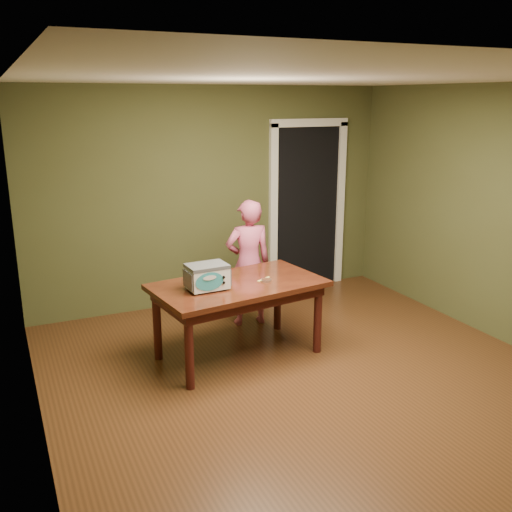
# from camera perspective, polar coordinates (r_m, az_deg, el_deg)

# --- Properties ---
(floor) EXTENTS (5.00, 5.00, 0.00)m
(floor) POSITION_cam_1_polar(r_m,az_deg,el_deg) (5.19, 6.07, -12.75)
(floor) COLOR #512E17
(floor) RESTS_ON ground
(room_shell) EXTENTS (4.52, 5.02, 2.61)m
(room_shell) POSITION_cam_1_polar(r_m,az_deg,el_deg) (4.63, 6.68, 6.20)
(room_shell) COLOR #474D29
(room_shell) RESTS_ON ground
(doorway) EXTENTS (1.10, 0.66, 2.25)m
(doorway) POSITION_cam_1_polar(r_m,az_deg,el_deg) (7.75, 4.02, 5.15)
(doorway) COLOR black
(doorway) RESTS_ON ground
(dining_table) EXTENTS (1.70, 1.10, 0.75)m
(dining_table) POSITION_cam_1_polar(r_m,az_deg,el_deg) (5.47, -1.79, -3.68)
(dining_table) COLOR #35150C
(dining_table) RESTS_ON floor
(toy_oven) EXTENTS (0.40, 0.28, 0.24)m
(toy_oven) POSITION_cam_1_polar(r_m,az_deg,el_deg) (5.23, -4.91, -2.00)
(toy_oven) COLOR #4C4F54
(toy_oven) RESTS_ON dining_table
(baking_pan) EXTENTS (0.10, 0.10, 0.02)m
(baking_pan) POSITION_cam_1_polar(r_m,az_deg,el_deg) (5.48, 1.02, -2.42)
(baking_pan) COLOR silver
(baking_pan) RESTS_ON dining_table
(spatula) EXTENTS (0.17, 0.11, 0.01)m
(spatula) POSITION_cam_1_polar(r_m,az_deg,el_deg) (5.53, 0.78, -2.33)
(spatula) COLOR #FAE26D
(spatula) RESTS_ON dining_table
(child) EXTENTS (0.55, 0.40, 1.41)m
(child) POSITION_cam_1_polar(r_m,az_deg,el_deg) (6.25, -0.76, -0.69)
(child) COLOR #C65176
(child) RESTS_ON floor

